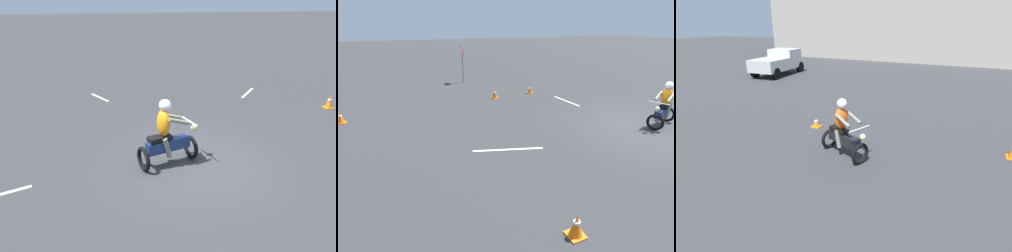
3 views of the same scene
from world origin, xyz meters
The scene contains 5 objects.
ground_plane centered at (0.00, 0.00, 0.00)m, with size 120.00×120.00×0.00m, color #333335.
motorcycle_rider_foreground centered at (-0.08, -0.64, 0.73)m, with size 1.07×1.55×1.66m.
traffic_cone_far_right centered at (-3.29, 5.77, 0.22)m, with size 0.32×0.32×0.45m.
lane_stripe_nw centered at (-5.53, 3.59, 0.00)m, with size 0.10×1.55×0.01m, color silver.
lane_stripe_sw centered at (-5.82, -2.44, 0.00)m, with size 0.10×1.30×0.01m, color silver.
Camera 1 is at (6.86, -1.70, 3.90)m, focal length 35.00 mm.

